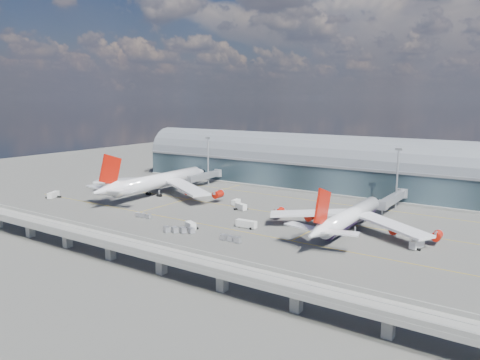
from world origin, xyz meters
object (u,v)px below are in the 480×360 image
Objects in this scene: service_truck_2 at (246,224)px; cargo_train_2 at (231,239)px; service_truck_4 at (236,202)px; service_truck_5 at (241,207)px; airliner_left at (156,182)px; airliner_right at (349,218)px; cargo_train_0 at (143,216)px; service_truck_0 at (53,195)px; floodlight_mast_left at (208,159)px; cargo_train_1 at (179,230)px; service_truck_1 at (191,226)px; floodlight_mast_right at (397,177)px; service_truck_3 at (417,244)px.

service_truck_2 is 0.99× the size of cargo_train_2.
service_truck_4 is 52.10m from cargo_train_2.
airliner_left is at bearing 107.55° from service_truck_5.
cargo_train_0 is at bearing -160.98° from airliner_right.
service_truck_0 is at bearing -170.45° from airliner_right.
floodlight_mast_left reaches higher than cargo_train_1.
service_truck_0 is 107.46m from cargo_train_2.
cargo_train_2 is at bearing -73.64° from service_truck_1.
cargo_train_1 is at bearing -103.17° from cargo_train_0.
airliner_right is at bearing -15.66° from service_truck_0.
service_truck_4 reaches higher than cargo_train_2.
floodlight_mast_left reaches higher than service_truck_5.
service_truck_1 reaches higher than service_truck_4.
cargo_train_2 is (72.12, -40.20, -5.72)m from airliner_left.
service_truck_4 is at bearing -151.08° from floodlight_mast_right.
floodlight_mast_left is 75.41m from cargo_train_0.
cargo_train_0 is (-24.47, -31.75, -0.55)m from service_truck_5.
service_truck_2 is at bearing -120.67° from floodlight_mast_right.
airliner_right is 57.40m from service_truck_4.
service_truck_1 is 41.48m from service_truck_4.
airliner_left reaches higher than service_truck_4.
airliner_right is at bearing -14.90° from service_truck_4.
airliner_left reaches higher than service_truck_1.
cargo_train_1 is 20.54m from cargo_train_2.
floodlight_mast_left reaches higher than airliner_right.
airliner_left is 100.35m from airliner_right.
service_truck_2 is at bearing -16.64° from cargo_train_1.
service_truck_0 is at bearing 92.03° from cargo_train_0.
airliner_right is 59.12m from cargo_train_1.
cargo_train_1 is at bearing 136.94° from service_truck_2.
service_truck_3 is (120.87, -50.26, -12.25)m from floodlight_mast_left.
service_truck_0 is at bearing 85.90° from cargo_train_2.
service_truck_4 is 0.60× the size of cargo_train_0.
floodlight_mast_right is (100.00, 0.00, 0.00)m from floodlight_mast_left.
service_truck_0 is at bearing -158.53° from service_truck_4.
airliner_right is 137.08m from service_truck_0.
floodlight_mast_right reaches higher than cargo_train_0.
service_truck_5 reaches higher than cargo_train_0.
cargo_train_1 is 1.43× the size of cargo_train_2.
cargo_train_2 is (19.64, -3.25, -0.50)m from service_truck_1.
service_truck_1 reaches higher than cargo_train_0.
airliner_left is at bearing 174.88° from airliner_right.
service_truck_1 is (52.48, -36.95, -5.22)m from airliner_left.
cargo_train_2 is at bearing -131.55° from airliner_right.
floodlight_mast_left reaches higher than service_truck_1.
service_truck_0 is at bearing -153.72° from floodlight_mast_right.
service_truck_2 is 1.27× the size of service_truck_5.
service_truck_2 is (-32.47, -15.47, -3.71)m from airliner_right.
floodlight_mast_right is 3.39× the size of cargo_train_0.
floodlight_mast_right is 90.05m from service_truck_1.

